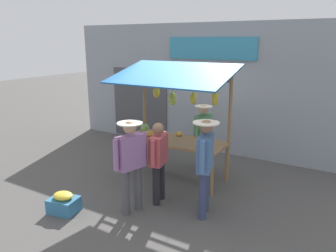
% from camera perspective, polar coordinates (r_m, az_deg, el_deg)
% --- Properties ---
extents(ground_plane, '(40.00, 40.00, 0.00)m').
position_cam_1_polar(ground_plane, '(7.32, 1.21, -8.99)').
color(ground_plane, '#514F4C').
extents(street_backdrop, '(9.00, 0.30, 3.40)m').
position_cam_1_polar(street_backdrop, '(8.79, 8.07, 6.45)').
color(street_backdrop, '#8C939E').
rests_on(street_backdrop, ground).
extents(market_stall, '(2.50, 1.46, 2.50)m').
position_cam_1_polar(market_stall, '(6.88, 1.14, 2.89)').
color(market_stall, olive).
rests_on(market_stall, ground).
extents(vendor_with_sunhat, '(0.40, 0.67, 1.55)m').
position_cam_1_polar(vendor_with_sunhat, '(7.51, 6.13, -1.09)').
color(vendor_with_sunhat, '#4C4C51').
rests_on(vendor_with_sunhat, ground).
extents(shopper_in_striped_shirt, '(0.31, 0.66, 1.53)m').
position_cam_1_polar(shopper_in_striped_shirt, '(5.97, -1.66, -5.59)').
color(shopper_in_striped_shirt, '#232328').
rests_on(shopper_in_striped_shirt, ground).
extents(shopper_with_ponytail, '(0.44, 0.70, 1.70)m').
position_cam_1_polar(shopper_with_ponytail, '(5.50, 6.51, -5.92)').
color(shopper_with_ponytail, navy).
rests_on(shopper_with_ponytail, ground).
extents(shopper_in_grey_tee, '(0.43, 0.69, 1.66)m').
position_cam_1_polar(shopper_in_grey_tee, '(5.61, -6.52, -5.80)').
color(shopper_in_grey_tee, '#4C4C51').
rests_on(shopper_in_grey_tee, ground).
extents(produce_crate_near, '(0.55, 0.47, 0.37)m').
position_cam_1_polar(produce_crate_near, '(6.18, -17.79, -12.72)').
color(produce_crate_near, teal).
rests_on(produce_crate_near, ground).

